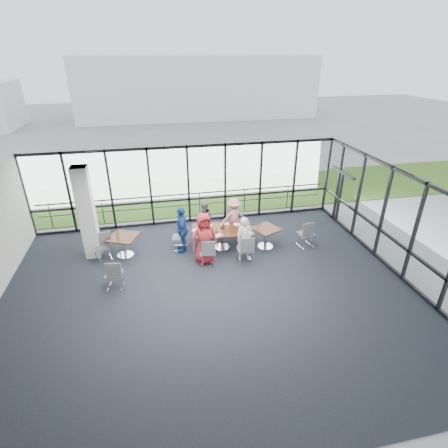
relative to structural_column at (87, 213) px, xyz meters
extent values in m
cube|color=#1E202D|center=(3.60, -3.00, -1.61)|extent=(12.00, 10.00, 0.02)
cube|color=silver|center=(3.60, -3.00, 1.60)|extent=(12.00, 10.00, 0.04)
cube|color=silver|center=(3.60, -8.00, 0.00)|extent=(12.00, 0.10, 3.20)
cube|color=white|center=(3.60, 2.00, 0.00)|extent=(12.00, 0.10, 3.20)
cube|color=white|center=(9.60, -3.00, 0.00)|extent=(0.10, 10.00, 3.20)
cube|color=black|center=(9.60, 0.75, -0.55)|extent=(0.12, 1.60, 2.10)
cube|color=white|center=(0.00, 0.00, 0.00)|extent=(0.50, 0.50, 3.20)
cube|color=gray|center=(3.60, 7.00, -1.62)|extent=(80.00, 70.00, 0.02)
cube|color=#305518|center=(3.60, 5.00, -1.59)|extent=(80.00, 5.00, 0.01)
cube|color=silver|center=(7.60, 29.00, 1.40)|extent=(24.00, 10.00, 6.00)
cylinder|color=#2D2D33|center=(3.60, 2.60, -1.10)|extent=(12.00, 0.06, 0.06)
cube|color=#371A0F|center=(4.48, -0.42, -0.87)|extent=(2.22, 1.38, 0.04)
cylinder|color=silver|center=(4.48, -0.42, -1.25)|extent=(0.12, 0.12, 0.71)
cylinder|color=silver|center=(4.48, -0.42, -1.59)|extent=(0.56, 0.56, 0.03)
cube|color=#371A0F|center=(1.06, -0.25, -0.87)|extent=(1.20, 1.20, 0.04)
cylinder|color=silver|center=(1.06, -0.25, -1.25)|extent=(0.12, 0.12, 0.71)
cube|color=#371A0F|center=(6.02, -0.69, -0.87)|extent=(1.09, 1.09, 0.04)
cylinder|color=silver|center=(6.02, -0.69, -1.25)|extent=(0.12, 0.12, 0.71)
imported|color=#A82428|center=(3.71, -1.25, -0.70)|extent=(0.95, 0.70, 1.79)
imported|color=silver|center=(5.06, -1.34, -0.82)|extent=(0.57, 0.42, 1.56)
imported|color=slate|center=(3.98, 0.52, -0.85)|extent=(0.76, 0.50, 1.49)
imported|color=#D9848B|center=(5.10, 0.44, -0.84)|extent=(1.04, 0.62, 1.52)
imported|color=navy|center=(3.07, -0.32, -0.76)|extent=(0.62, 1.03, 1.69)
cylinder|color=white|center=(3.92, -0.68, -0.84)|extent=(0.24, 0.24, 0.01)
cylinder|color=white|center=(5.05, -0.89, -0.84)|extent=(0.24, 0.24, 0.01)
cylinder|color=white|center=(4.04, -0.02, -0.84)|extent=(0.27, 0.27, 0.01)
cylinder|color=white|center=(5.07, -0.17, -0.84)|extent=(0.24, 0.24, 0.01)
cylinder|color=white|center=(3.53, -0.32, -0.84)|extent=(0.27, 0.27, 0.01)
cylinder|color=white|center=(4.23, -0.60, -0.78)|extent=(0.07, 0.07, 0.14)
cylinder|color=white|center=(4.72, -0.65, -0.78)|extent=(0.07, 0.07, 0.14)
cylinder|color=white|center=(4.55, -0.17, -0.78)|extent=(0.07, 0.07, 0.15)
cylinder|color=white|center=(3.75, -0.51, -0.77)|extent=(0.08, 0.08, 0.15)
cube|color=silver|center=(4.24, -0.86, -0.85)|extent=(0.38, 0.34, 0.00)
cube|color=silver|center=(5.35, -0.85, -0.85)|extent=(0.31, 0.23, 0.00)
cube|color=silver|center=(4.66, -0.04, -0.85)|extent=(0.29, 0.21, 0.00)
cube|color=black|center=(4.48, -0.34, -0.83)|extent=(0.10, 0.07, 0.04)
cylinder|color=#A32206|center=(4.52, -0.38, -0.76)|extent=(0.06, 0.06, 0.18)
cylinder|color=#1B7130|center=(4.55, -0.35, -0.75)|extent=(0.05, 0.05, 0.20)
camera|label=1|loc=(2.27, -11.18, 4.82)|focal=28.00mm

